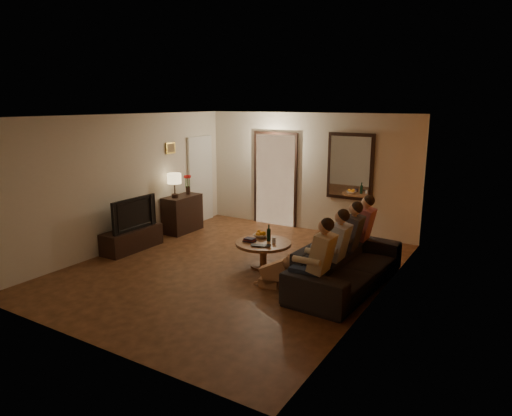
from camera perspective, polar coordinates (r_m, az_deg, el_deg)
The scene contains 33 objects.
floor at distance 8.01m, azimuth -2.97°, elevation -7.50°, with size 5.00×6.00×0.01m, color #3D2110.
ceiling at distance 7.50m, azimuth -3.21°, elevation 11.43°, with size 5.00×6.00×0.01m, color white.
back_wall at distance 10.23m, azimuth 6.44°, elevation 4.49°, with size 5.00×0.02×2.60m, color beige.
front_wall at distance 5.51m, azimuth -20.96°, elevation -3.74°, with size 5.00×0.02×2.60m, color beige.
left_wall at distance 9.27m, azimuth -15.99°, elevation 3.18°, with size 0.02×6.00×2.60m, color beige.
right_wall at distance 6.60m, azimuth 15.15°, elevation -0.63°, with size 0.02×6.00×2.60m, color beige.
orange_accent at distance 6.61m, azimuth 15.07°, elevation -0.62°, with size 0.01×6.00×2.60m, color orange.
kitchen_doorway at distance 10.61m, azimuth 2.43°, elevation 3.50°, with size 1.00×0.06×2.10m, color #FFE0A5.
door_trim at distance 10.60m, azimuth 2.41°, elevation 3.49°, with size 1.12×0.04×2.22m, color black.
fridge_glimpse at distance 10.52m, azimuth 3.63°, elevation 2.58°, with size 0.45×0.03×1.70m, color silver.
mirror_frame at distance 9.79m, azimuth 11.70°, elevation 5.10°, with size 1.00×0.05×1.40m, color black.
mirror_glass at distance 9.76m, azimuth 11.64°, elevation 5.08°, with size 0.86×0.02×1.26m, color white.
white_door at distance 10.96m, azimuth -6.94°, elevation 3.56°, with size 0.06×0.85×2.04m, color white.
framed_art at distance 10.10m, azimuth -10.64°, elevation 7.38°, with size 0.03×0.28×0.24m, color #B28C33.
art_canvas at distance 10.09m, azimuth -10.58°, elevation 7.38°, with size 0.01×0.22×0.18m, color brown.
dresser at distance 10.23m, azimuth -9.19°, elevation -0.71°, with size 0.45×0.91×0.81m, color black.
table_lamp at distance 9.93m, azimuth -10.15°, elevation 2.80°, with size 0.30×0.30×0.54m, color beige, non-canonical shape.
flower_vase at distance 10.27m, azimuth -8.52°, elevation 2.92°, with size 0.14×0.14×0.44m, color #AD1312, non-canonical shape.
tv_stand at distance 9.23m, azimuth -15.24°, elevation -3.78°, with size 0.45×1.26×0.42m, color black.
tv at distance 9.09m, azimuth -15.43°, elevation -0.63°, with size 0.14×1.08×0.62m, color black.
sofa at distance 7.26m, azimuth 11.26°, elevation -6.93°, with size 0.96×2.46×0.72m, color black.
person_a at distance 6.43m, azimuth 7.71°, elevation -7.18°, with size 0.60×0.40×1.20m, color tan, non-canonical shape.
person_b at distance 6.95m, azimuth 9.71°, elevation -5.68°, with size 0.60×0.40×1.20m, color tan, non-canonical shape.
person_c at distance 7.49m, azimuth 11.42°, elevation -4.38°, with size 0.60×0.40×1.20m, color tan, non-canonical shape.
person_d at distance 8.03m, azimuth 12.89°, elevation -3.25°, with size 0.60×0.40×1.20m, color tan, non-canonical shape.
dog at distance 7.10m, azimuth 2.42°, elevation -7.82°, with size 0.56×0.24×0.56m, color #A66C4C, non-canonical shape.
coffee_table at distance 7.99m, azimuth 0.92°, elevation -5.81°, with size 0.97×0.97×0.45m, color brown.
bowl at distance 8.18m, azimuth 0.62°, elevation -3.47°, with size 0.26×0.26×0.06m, color white.
oranges at distance 8.16m, azimuth 0.62°, elevation -3.02°, with size 0.20×0.20×0.08m, color orange, non-canonical shape.
wine_bottle at distance 7.94m, azimuth 1.61°, elevation -3.08°, with size 0.07×0.07×0.31m, color black, non-canonical shape.
wine_glass at distance 7.87m, azimuth 2.25°, elevation -4.03°, with size 0.06×0.06×0.10m, color silver.
book_stack at distance 7.94m, azimuth -0.81°, elevation -3.97°, with size 0.20×0.15×0.07m, color black, non-canonical shape.
laptop at distance 7.64m, azimuth 0.51°, elevation -4.83°, with size 0.33×0.21×0.03m, color black.
Camera 1 is at (4.24, -6.19, 2.81)m, focal length 32.00 mm.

